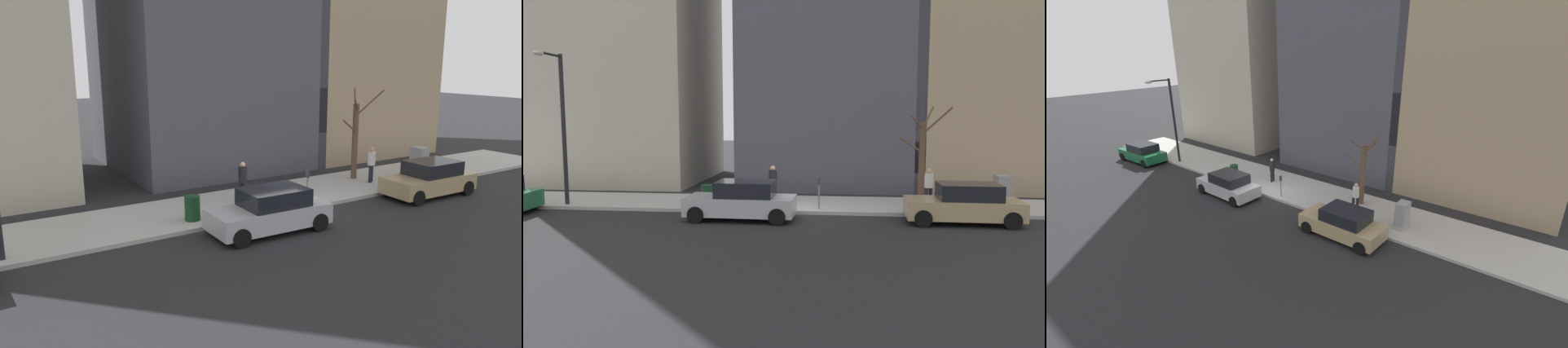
# 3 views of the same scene
# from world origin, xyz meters

# --- Properties ---
(ground_plane) EXTENTS (120.00, 120.00, 0.00)m
(ground_plane) POSITION_xyz_m (0.00, 0.00, 0.00)
(ground_plane) COLOR #232326
(sidewalk) EXTENTS (4.00, 36.00, 0.15)m
(sidewalk) POSITION_xyz_m (2.00, 0.00, 0.07)
(sidewalk) COLOR #B2AFA8
(sidewalk) RESTS_ON ground
(parked_car_tan) EXTENTS (1.99, 4.23, 1.52)m
(parked_car_tan) POSITION_xyz_m (-1.06, -6.73, 0.74)
(parked_car_tan) COLOR tan
(parked_car_tan) RESTS_ON ground
(parked_car_silver) EXTENTS (2.01, 4.24, 1.52)m
(parked_car_silver) POSITION_xyz_m (-1.26, 1.68, 0.74)
(parked_car_silver) COLOR #B7B7BC
(parked_car_silver) RESTS_ON ground
(parking_meter) EXTENTS (0.14, 0.10, 1.35)m
(parking_meter) POSITION_xyz_m (0.45, -1.23, 0.98)
(parking_meter) COLOR slate
(parking_meter) RESTS_ON sidewalk
(utility_box) EXTENTS (0.83, 0.61, 1.43)m
(utility_box) POSITION_xyz_m (1.30, -8.80, 0.85)
(utility_box) COLOR #A8A399
(utility_box) RESTS_ON sidewalk
(streetlamp) EXTENTS (1.97, 0.32, 6.50)m
(streetlamp) POSITION_xyz_m (0.28, 9.88, 4.02)
(streetlamp) COLOR black
(streetlamp) RESTS_ON sidewalk
(bare_tree) EXTENTS (1.48, 2.19, 4.32)m
(bare_tree) POSITION_xyz_m (2.59, -5.72, 2.13)
(bare_tree) COLOR brown
(bare_tree) RESTS_ON sidewalk
(trash_bin) EXTENTS (0.56, 0.56, 0.90)m
(trash_bin) POSITION_xyz_m (0.90, 3.62, 0.60)
(trash_bin) COLOR #14381E
(trash_bin) RESTS_ON sidewalk
(pedestrian_near_meter) EXTENTS (0.36, 0.36, 1.66)m
(pedestrian_near_meter) POSITION_xyz_m (1.61, -5.87, 1.09)
(pedestrian_near_meter) COLOR #1E1E2D
(pedestrian_near_meter) RESTS_ON sidewalk
(pedestrian_midblock) EXTENTS (0.39, 0.36, 1.66)m
(pedestrian_midblock) POSITION_xyz_m (1.94, 0.89, 1.09)
(pedestrian_midblock) COLOR #1E1E2D
(pedestrian_midblock) RESTS_ON sidewalk
(office_tower_left) EXTENTS (9.47, 9.47, 20.54)m
(office_tower_left) POSITION_xyz_m (10.24, -10.57, 10.27)
(office_tower_left) COLOR tan
(office_tower_left) RESTS_ON ground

